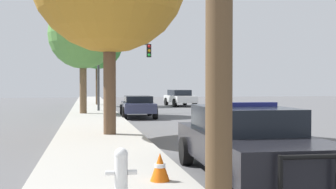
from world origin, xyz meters
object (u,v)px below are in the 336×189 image
(traffic_light, at_px, (121,61))
(car_background_oncoming, at_px, (180,97))
(tree_sidewalk_mid, at_px, (83,35))
(traffic_cone, at_px, (160,167))
(tree_sidewalk_far, at_px, (97,44))
(car_background_midblock, at_px, (138,105))
(fire_hydrant, at_px, (121,171))
(police_car, at_px, (246,140))

(traffic_light, height_order, car_background_oncoming, traffic_light)
(tree_sidewalk_mid, xyz_separation_m, traffic_cone, (1.49, -18.72, -4.53))
(traffic_light, bearing_deg, car_background_oncoming, 51.99)
(tree_sidewalk_far, bearing_deg, traffic_cone, -89.38)
(car_background_midblock, relative_size, tree_sidewalk_far, 0.59)
(fire_hydrant, height_order, car_background_midblock, car_background_midblock)
(traffic_light, xyz_separation_m, tree_sidewalk_far, (-1.33, 8.88, 1.99))
(car_background_midblock, bearing_deg, tree_sidewalk_mid, 145.39)
(car_background_oncoming, distance_m, traffic_cone, 29.47)
(police_car, distance_m, tree_sidewalk_mid, 18.91)
(police_car, bearing_deg, fire_hydrant, 32.34)
(fire_hydrant, height_order, car_background_oncoming, car_background_oncoming)
(fire_hydrant, distance_m, car_background_oncoming, 30.60)
(fire_hydrant, xyz_separation_m, tree_sidewalk_far, (0.45, 31.16, 4.91))
(tree_sidewalk_far, relative_size, tree_sidewalk_mid, 1.09)
(car_background_midblock, relative_size, tree_sidewalk_mid, 0.65)
(police_car, bearing_deg, tree_sidewalk_mid, -77.51)
(car_background_oncoming, xyz_separation_m, traffic_cone, (-6.77, -28.68, -0.37))
(fire_hydrant, xyz_separation_m, traffic_light, (1.78, 22.28, 2.93))
(fire_hydrant, bearing_deg, tree_sidewalk_far, 89.18)
(police_car, bearing_deg, tree_sidewalk_far, -83.77)
(police_car, bearing_deg, car_background_oncoming, -97.90)
(traffic_light, distance_m, tree_sidewalk_mid, 3.88)
(fire_hydrant, distance_m, tree_sidewalk_far, 31.55)
(traffic_light, bearing_deg, car_background_midblock, -83.33)
(tree_sidewalk_far, bearing_deg, police_car, -85.75)
(police_car, xyz_separation_m, tree_sidewalk_mid, (-3.37, 18.14, 4.16))
(car_background_midblock, xyz_separation_m, traffic_cone, (-1.58, -16.43, -0.30))
(police_car, height_order, car_background_oncoming, police_car)
(tree_sidewalk_far, bearing_deg, traffic_light, -81.45)
(traffic_cone, bearing_deg, car_background_oncoming, 76.72)
(police_car, relative_size, traffic_light, 1.08)
(car_background_oncoming, bearing_deg, traffic_light, 48.44)
(traffic_light, distance_m, tree_sidewalk_far, 9.19)
(fire_hydrant, xyz_separation_m, car_background_oncoming, (7.54, 29.65, 0.22))
(tree_sidewalk_mid, bearing_deg, car_background_oncoming, 50.34)
(traffic_light, xyz_separation_m, traffic_cone, (-1.01, -21.31, -3.08))
(police_car, distance_m, fire_hydrant, 3.08)
(police_car, height_order, traffic_light, traffic_light)
(fire_hydrant, height_order, traffic_light, traffic_light)
(traffic_light, distance_m, traffic_cone, 21.55)
(police_car, distance_m, car_background_midblock, 15.86)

